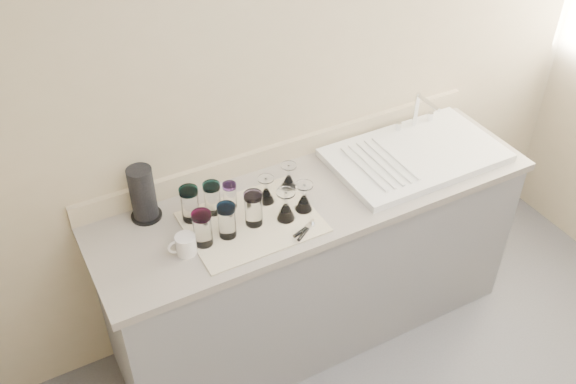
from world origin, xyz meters
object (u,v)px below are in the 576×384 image
tumbler_blue (227,220)px  white_mug (185,245)px  tumbler_magenta (203,228)px  goblet_front_left (286,209)px  sink_unit (415,154)px  goblet_front_right (304,201)px  goblet_back_left (266,193)px  tumbler_cyan (212,198)px  can_opener (305,230)px  paper_towel_roll (143,194)px  tumbler_lavender (254,208)px  goblet_back_right (289,180)px  tumbler_purple (230,195)px  tumbler_teal (190,204)px

tumbler_blue → white_mug: bearing=-177.2°
tumbler_blue → tumbler_magenta: bearing=179.8°
goblet_front_left → sink_unit: bearing=7.8°
goblet_front_right → sink_unit: bearing=7.5°
tumbler_blue → goblet_front_right: 0.36m
goblet_back_left → goblet_front_left: (0.02, -0.14, 0.01)m
sink_unit → tumbler_cyan: 1.02m
can_opener → paper_towel_roll: bearing=142.8°
tumbler_magenta → tumbler_blue: tumbler_magenta is taller
tumbler_lavender → goblet_back_right: 0.29m
tumbler_magenta → tumbler_blue: 0.11m
tumbler_magenta → goblet_front_right: tumbler_magenta is taller
goblet_back_right → tumbler_lavender: bearing=-149.4°
tumbler_blue → white_mug: size_ratio=1.26×
tumbler_purple → white_mug: (-0.27, -0.17, -0.03)m
tumbler_magenta → goblet_back_left: tumbler_magenta is taller
goblet_front_right → paper_towel_roll: paper_towel_roll is taller
tumbler_teal → goblet_front_right: size_ratio=1.18×
tumbler_purple → tumbler_magenta: 0.25m
tumbler_lavender → white_mug: 0.32m
goblet_front_left → white_mug: bearing=178.4°
tumbler_teal → can_opener: size_ratio=1.34×
tumbler_cyan → tumbler_blue: tumbler_blue is taller
goblet_front_right → goblet_back_left: bearing=133.4°
tumbler_blue → paper_towel_roll: 0.38m
goblet_front_left → white_mug: 0.45m
can_opener → tumbler_blue: bearing=154.9°
tumbler_teal → tumbler_purple: (0.18, -0.01, -0.02)m
goblet_front_right → tumbler_teal: bearing=159.2°
goblet_back_left → sink_unit: bearing=-2.8°
tumbler_purple → can_opener: tumbler_purple is taller
goblet_back_left → paper_towel_roll: size_ratio=0.51×
sink_unit → goblet_back_right: 0.66m
tumbler_lavender → tumbler_magenta: bearing=-176.4°
tumbler_cyan → tumbler_magenta: 0.20m
goblet_front_right → can_opener: size_ratio=1.13×
tumbler_blue → goblet_front_right: (0.36, -0.00, -0.03)m
tumbler_teal → white_mug: size_ratio=1.31×
tumbler_magenta → goblet_back_left: size_ratio=1.25×
white_mug → paper_towel_roll: paper_towel_roll is taller
tumbler_cyan → goblet_front_right: 0.39m
tumbler_lavender → goblet_front_right: bearing=-5.0°
sink_unit → tumbler_teal: sink_unit is taller
tumbler_purple → white_mug: bearing=-148.1°
paper_towel_roll → goblet_front_left: bearing=-30.2°
tumbler_magenta → paper_towel_roll: 0.32m
tumbler_cyan → paper_towel_roll: (-0.26, 0.12, 0.04)m
goblet_front_right → can_opener: 0.15m
can_opener → goblet_back_right: bearing=74.5°
tumbler_purple → tumbler_blue: tumbler_blue is taller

